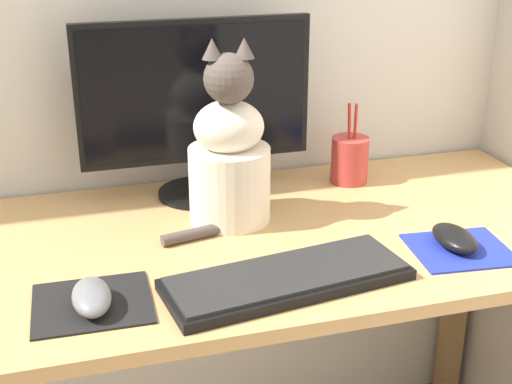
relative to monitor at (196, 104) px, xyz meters
The scene contains 9 objects.
desk 0.37m from the monitor, 75.49° to the right, with size 1.37×0.63×0.71m.
monitor is the anchor object (origin of this frame).
keyboard 0.46m from the monitor, 81.31° to the right, with size 0.42×0.20×0.02m.
mousepad_left 0.50m from the monitor, 122.94° to the right, with size 0.19×0.17×0.00m.
mousepad_right 0.59m from the monitor, 43.66° to the right, with size 0.19×0.17×0.00m.
computer_mouse_left 0.50m from the monitor, 121.90° to the right, with size 0.06×0.11×0.04m.
computer_mouse_right 0.57m from the monitor, 43.29° to the right, with size 0.07×0.11×0.03m.
cat 0.16m from the monitor, 76.14° to the right, with size 0.24×0.18×0.36m.
pen_cup 0.37m from the monitor, ahead, with size 0.08×0.08×0.18m.
Camera 1 is at (-0.32, -1.16, 1.30)m, focal length 50.00 mm.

